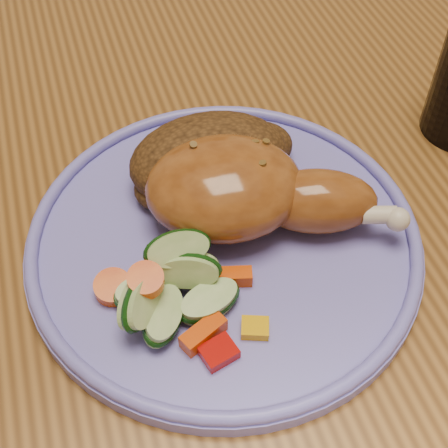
# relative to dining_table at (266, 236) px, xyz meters

# --- Properties ---
(dining_table) EXTENTS (0.90, 1.40, 0.75)m
(dining_table) POSITION_rel_dining_table_xyz_m (0.00, 0.00, 0.00)
(dining_table) COLOR brown
(dining_table) RESTS_ON ground
(chair_far) EXTENTS (0.42, 0.42, 0.91)m
(chair_far) POSITION_rel_dining_table_xyz_m (0.00, 0.63, -0.17)
(chair_far) COLOR #4C2D16
(chair_far) RESTS_ON ground
(plate) EXTENTS (0.30, 0.30, 0.01)m
(plate) POSITION_rel_dining_table_xyz_m (-0.06, -0.06, 0.09)
(plate) COLOR #7069CB
(plate) RESTS_ON dining_table
(plate_rim) EXTENTS (0.29, 0.29, 0.01)m
(plate_rim) POSITION_rel_dining_table_xyz_m (-0.06, -0.06, 0.10)
(plate_rim) COLOR #7069CB
(plate_rim) RESTS_ON plate
(chicken_leg) EXTENTS (0.19, 0.13, 0.06)m
(chicken_leg) POSITION_rel_dining_table_xyz_m (-0.04, -0.05, 0.12)
(chicken_leg) COLOR brown
(chicken_leg) RESTS_ON plate
(rice_pilaf) EXTENTS (0.14, 0.09, 0.06)m
(rice_pilaf) POSITION_rel_dining_table_xyz_m (-0.05, -0.00, 0.12)
(rice_pilaf) COLOR #4D2F13
(rice_pilaf) RESTS_ON plate
(vegetable_pile) EXTENTS (0.11, 0.10, 0.05)m
(vegetable_pile) POSITION_rel_dining_table_xyz_m (-0.11, -0.11, 0.11)
(vegetable_pile) COLOR #A50A05
(vegetable_pile) RESTS_ON plate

